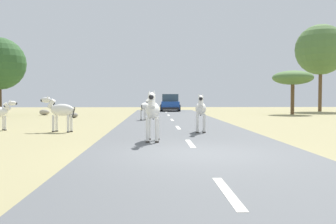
{
  "coord_description": "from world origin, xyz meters",
  "views": [
    {
      "loc": [
        -1.01,
        -9.63,
        1.51
      ],
      "look_at": [
        -0.23,
        11.86,
        0.64
      ],
      "focal_mm": 40.07,
      "sensor_mm": 36.0,
      "label": 1
    }
  ],
  "objects": [
    {
      "name": "zebra_0",
      "position": [
        0.89,
        5.66,
        1.0
      ],
      "size": [
        0.57,
        1.69,
        1.6
      ],
      "rotation": [
        0.0,
        0.0,
        3.02
      ],
      "color": "silver",
      "rests_on": "road"
    },
    {
      "name": "car_0",
      "position": [
        0.64,
        29.17,
        0.85
      ],
      "size": [
        2.13,
        4.4,
        1.74
      ],
      "rotation": [
        0.0,
        0.0,
        3.11
      ],
      "color": "#1E479E",
      "rests_on": "road"
    },
    {
      "name": "rock_2",
      "position": [
        -6.86,
        17.56,
        0.19
      ],
      "size": [
        0.65,
        0.67,
        0.38
      ],
      "primitive_type": "ellipsoid",
      "color": "gray",
      "rests_on": "ground_plane"
    },
    {
      "name": "zebra_1",
      "position": [
        -1.58,
        14.13,
        0.9
      ],
      "size": [
        0.8,
        1.42,
        1.42
      ],
      "rotation": [
        0.0,
        0.0,
        5.89
      ],
      "color": "silver",
      "rests_on": "road"
    },
    {
      "name": "tree_1",
      "position": [
        10.87,
        22.18,
        3.13
      ],
      "size": [
        3.45,
        3.45,
        3.76
      ],
      "color": "brown",
      "rests_on": "ground_plane"
    },
    {
      "name": "tree_3",
      "position": [
        16.23,
        28.76,
        6.38
      ],
      "size": [
        5.2,
        5.2,
        9.0
      ],
      "color": "brown",
      "rests_on": "ground_plane"
    },
    {
      "name": "lane_markings",
      "position": [
        0.11,
        -1.0,
        0.05
      ],
      "size": [
        0.16,
        56.0,
        0.01
      ],
      "color": "silver",
      "rests_on": "road"
    },
    {
      "name": "zebra_3",
      "position": [
        -1.07,
        2.55,
        1.05
      ],
      "size": [
        0.51,
        1.78,
        1.67
      ],
      "rotation": [
        0.0,
        0.0,
        3.1
      ],
      "color": "silver",
      "rests_on": "road"
    },
    {
      "name": "zebra_4",
      "position": [
        -5.05,
        6.57,
        0.93
      ],
      "size": [
        1.61,
        0.73,
        1.56
      ],
      "rotation": [
        0.0,
        0.0,
        1.29
      ],
      "color": "silver",
      "rests_on": "ground_plane"
    },
    {
      "name": "ground_plane",
      "position": [
        0.0,
        0.0,
        0.0
      ],
      "size": [
        90.0,
        90.0,
        0.0
      ],
      "primitive_type": "plane",
      "color": "#998E60"
    },
    {
      "name": "rock_1",
      "position": [
        -10.09,
        21.59,
        0.24
      ],
      "size": [
        0.82,
        0.59,
        0.48
      ],
      "primitive_type": "ellipsoid",
      "color": "#A89E8C",
      "rests_on": "ground_plane"
    },
    {
      "name": "road",
      "position": [
        0.11,
        0.0,
        0.03
      ],
      "size": [
        6.0,
        64.0,
        0.05
      ],
      "primitive_type": "cube",
      "color": "#56595B",
      "rests_on": "ground_plane"
    }
  ]
}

